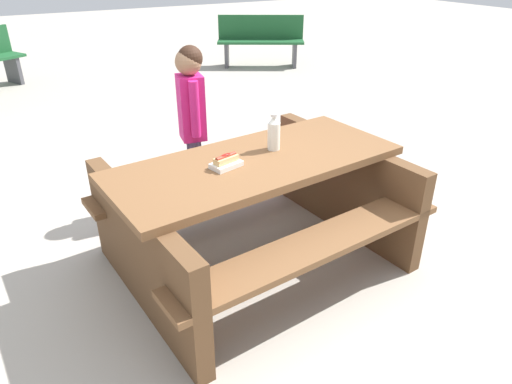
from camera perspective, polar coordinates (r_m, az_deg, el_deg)
ground_plane at (r=3.21m, az=0.00°, el=-8.33°), size 30.00×30.00×0.00m
picnic_table at (r=2.97m, az=0.00°, el=-1.37°), size 1.93×1.58×0.75m
soda_bottle at (r=2.94m, az=2.20°, el=7.22°), size 0.08×0.08×0.23m
hotdog_tray at (r=2.72m, az=-3.69°, el=3.67°), size 0.20×0.15×0.08m
child_in_coat at (r=3.59m, az=-7.89°, el=10.12°), size 0.21×0.31×1.28m
park_bench_far at (r=8.63m, az=0.58°, el=18.16°), size 1.50×1.09×0.85m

